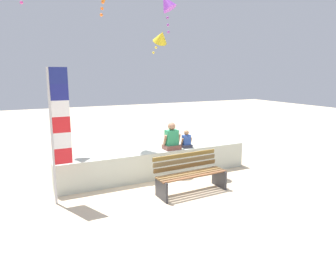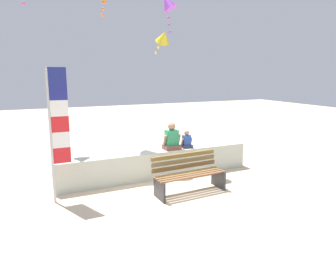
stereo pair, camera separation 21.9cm
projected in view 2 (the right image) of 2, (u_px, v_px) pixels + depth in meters
The scene contains 8 objects.
ground_plane at pixel (178, 194), 6.87m from camera, with size 40.00×40.00×0.00m, color beige.
seawall_ledge at pixel (157, 164), 7.97m from camera, with size 5.29×0.54×0.73m, color #B9BEAE.
park_bench at pixel (189, 174), 6.93m from camera, with size 1.74×0.68×0.88m.
person_adult at pixel (172, 139), 7.98m from camera, with size 0.48×0.35×0.74m.
person_child at pixel (187, 141), 8.18m from camera, with size 0.32×0.23×0.49m.
flag_banner at pixel (56, 124), 6.16m from camera, with size 0.40×0.05×2.88m.
kite_purple at pixel (167, 3), 8.09m from camera, with size 0.69×0.70×1.03m.
kite_yellow at pixel (163, 37), 10.32m from camera, with size 0.59×0.64×0.89m.
Camera 2 is at (-2.85, -5.83, 2.73)m, focal length 31.63 mm.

